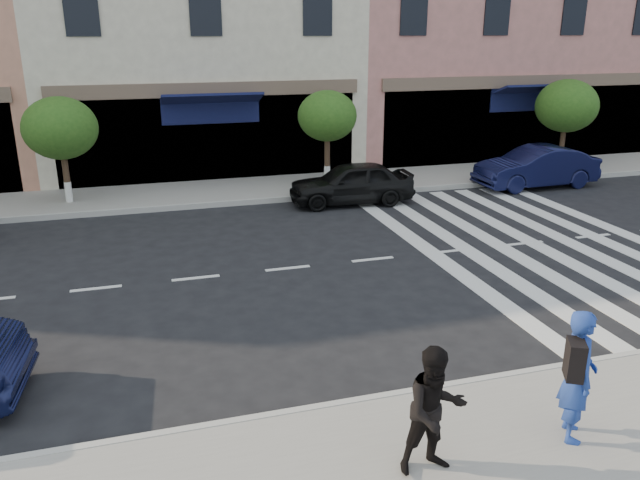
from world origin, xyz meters
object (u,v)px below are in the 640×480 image
Objects in this scene: photographer at (578,375)px; walker at (435,411)px; car_far_right at (536,167)px; car_far_mid at (351,183)px.

photographer is 1.96m from walker.
photographer is 0.42× the size of car_far_right.
photographer is at bearing -34.05° from car_far_right.
walker is at bearing -39.96° from car_far_right.
photographer reaches higher than car_far_right.
walker is at bearing 120.22° from photographer.
photographer reaches higher than car_far_mid.
photographer is 14.28m from car_far_right.
car_far_right is at bearing -5.13° from photographer.
walker is at bearing -11.72° from car_far_mid.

